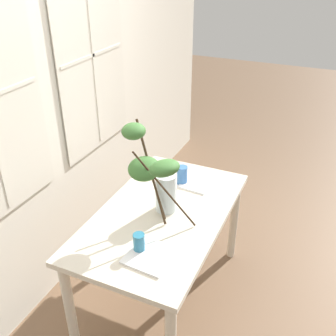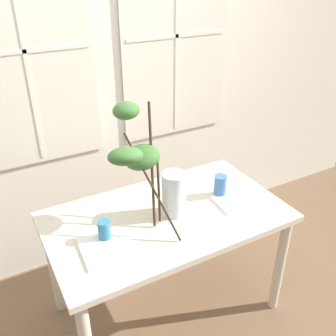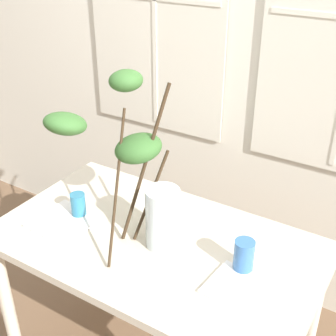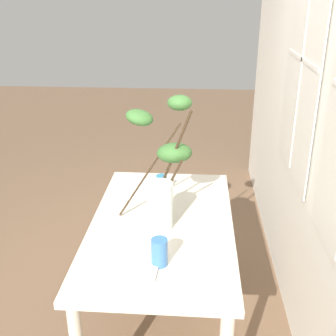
# 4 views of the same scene
# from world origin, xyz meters

# --- Properties ---
(ground) EXTENTS (14.00, 14.00, 0.00)m
(ground) POSITION_xyz_m (0.00, 0.00, 0.00)
(ground) COLOR brown
(back_wall_with_windows) EXTENTS (5.22, 0.14, 2.81)m
(back_wall_with_windows) POSITION_xyz_m (-0.00, 0.87, 1.41)
(back_wall_with_windows) COLOR silver
(back_wall_with_windows) RESTS_ON ground
(dining_table) EXTENTS (1.39, 0.80, 0.77)m
(dining_table) POSITION_xyz_m (0.00, 0.00, 0.67)
(dining_table) COLOR beige
(dining_table) RESTS_ON ground
(vase_with_branches) EXTENTS (0.52, 0.46, 0.69)m
(vase_with_branches) POSITION_xyz_m (-0.08, 0.00, 1.08)
(vase_with_branches) COLOR silver
(vase_with_branches) RESTS_ON dining_table
(drinking_glass_blue_left) EXTENTS (0.07, 0.07, 0.12)m
(drinking_glass_blue_left) POSITION_xyz_m (-0.39, -0.03, 0.83)
(drinking_glass_blue_left) COLOR teal
(drinking_glass_blue_left) RESTS_ON dining_table
(drinking_glass_blue_right) EXTENTS (0.08, 0.08, 0.14)m
(drinking_glass_blue_right) POSITION_xyz_m (0.39, 0.02, 0.84)
(drinking_glass_blue_right) COLOR #386BAD
(drinking_glass_blue_right) RESTS_ON dining_table
(plate_square_left) EXTENTS (0.27, 0.27, 0.01)m
(plate_square_left) POSITION_xyz_m (-0.42, -0.11, 0.77)
(plate_square_left) COLOR white
(plate_square_left) RESTS_ON dining_table
(plate_square_right) EXTENTS (0.23, 0.23, 0.01)m
(plate_square_right) POSITION_xyz_m (0.42, -0.08, 0.77)
(plate_square_right) COLOR white
(plate_square_right) RESTS_ON dining_table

